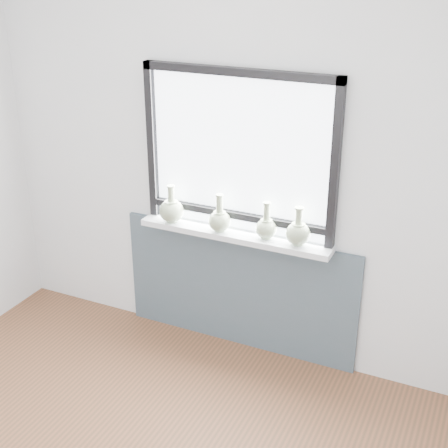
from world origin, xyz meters
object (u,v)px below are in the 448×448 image
at_px(windowsill, 234,235).
at_px(vase_c, 266,227).
at_px(vase_a, 172,210).
at_px(vase_b, 220,220).
at_px(vase_d, 298,232).

bearing_deg(windowsill, vase_c, 0.39).
distance_m(windowsill, vase_a, 0.47).
xyz_separation_m(vase_a, vase_c, (0.68, 0.02, -0.01)).
bearing_deg(vase_a, vase_b, -0.20).
relative_size(vase_a, vase_c, 1.06).
height_order(windowsill, vase_c, vase_c).
distance_m(vase_b, vase_d, 0.53).
xyz_separation_m(vase_a, vase_b, (0.36, -0.00, -0.01)).
height_order(vase_c, vase_d, vase_d).
bearing_deg(vase_d, windowsill, 179.77).
distance_m(vase_b, vase_c, 0.32).
bearing_deg(windowsill, vase_d, -0.23).
relative_size(vase_a, vase_d, 1.04).
xyz_separation_m(vase_b, vase_c, (0.32, 0.03, -0.00)).
height_order(windowsill, vase_d, vase_d).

